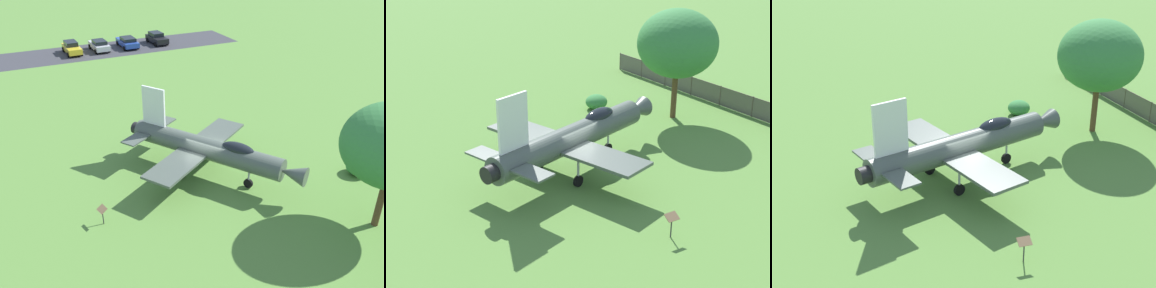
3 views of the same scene
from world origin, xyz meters
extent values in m
plane|color=#568438|center=(0.00, 0.00, 0.00)|extent=(200.00, 200.00, 0.00)
cylinder|color=#4C564C|center=(0.00, 0.00, 1.93)|extent=(6.85, 9.78, 1.41)
cone|color=#4C564C|center=(3.15, 5.02, 1.93)|extent=(1.86, 1.99, 1.20)
cylinder|color=black|center=(-2.96, -4.73, 1.93)|extent=(1.03, 0.96, 0.85)
ellipsoid|color=black|center=(1.25, 1.99, 2.53)|extent=(1.93, 2.34, 0.84)
cube|color=white|center=(-2.15, -3.43, 3.97)|extent=(1.07, 1.60, 2.67)
cube|color=#4C564C|center=(-2.63, 1.02, 1.75)|extent=(4.60, 3.96, 0.16)
cube|color=#4C564C|center=(2.06, -1.92, 1.75)|extent=(4.60, 3.96, 0.16)
cube|color=#4C564C|center=(-3.74, -2.94, 2.07)|extent=(2.11, 1.89, 0.10)
cube|color=#4C564C|center=(-1.02, -4.64, 2.07)|extent=(2.11, 1.89, 0.10)
cylinder|color=#A5A8AD|center=(1.70, 2.71, 1.04)|extent=(0.12, 0.12, 1.49)
cylinder|color=black|center=(1.70, 2.71, 0.30)|extent=(0.47, 0.60, 0.60)
cylinder|color=#A5A8AD|center=(-1.76, -0.16, 1.04)|extent=(0.12, 0.12, 1.49)
cylinder|color=black|center=(-1.76, -0.16, 0.30)|extent=(0.47, 0.60, 0.60)
cylinder|color=#A5A8AD|center=(0.62, -1.65, 1.04)|extent=(0.12, 0.12, 1.49)
cylinder|color=black|center=(0.62, -1.65, 0.30)|extent=(0.47, 0.60, 0.60)
cylinder|color=brown|center=(5.41, 9.31, 1.79)|extent=(0.37, 0.37, 3.58)
ellipsoid|color=#387F3D|center=(5.41, 9.31, 5.01)|extent=(5.19, 5.42, 4.40)
cylinder|color=#4C4238|center=(8.70, 12.22, 0.72)|extent=(0.08, 0.08, 1.44)
cylinder|color=#4C4238|center=(6.76, 14.33, 0.72)|extent=(0.08, 0.08, 1.44)
cylinder|color=#4C4238|center=(4.83, 16.44, 0.72)|extent=(0.08, 0.08, 1.44)
cylinder|color=#4C4238|center=(2.89, 18.54, 0.72)|extent=(0.08, 0.08, 1.44)
cylinder|color=#4C4238|center=(0.96, 20.65, 0.72)|extent=(0.08, 0.08, 1.44)
ellipsoid|color=#387F3D|center=(0.14, 10.25, 0.50)|extent=(1.52, 1.60, 1.00)
cylinder|color=#333333|center=(5.27, -5.82, 0.45)|extent=(0.06, 0.06, 0.90)
cube|color=olive|center=(5.27, -5.82, 1.02)|extent=(0.71, 0.69, 0.25)
camera|label=1|loc=(23.29, -0.99, 14.69)|focal=38.14mm
camera|label=2|loc=(4.43, -27.37, 13.37)|focal=53.69mm
camera|label=3|loc=(10.14, -24.41, 14.16)|focal=51.79mm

